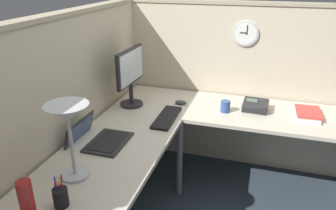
% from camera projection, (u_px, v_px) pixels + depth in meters
% --- Properties ---
extents(ground_plane, '(6.80, 6.80, 0.00)m').
position_uv_depth(ground_plane, '(193.00, 207.00, 2.70)').
color(ground_plane, '#2D3842').
extents(cubicle_wall_back, '(2.57, 0.12, 1.58)m').
position_uv_depth(cubicle_wall_back, '(65.00, 128.00, 2.30)').
color(cubicle_wall_back, beige).
rests_on(cubicle_wall_back, ground).
extents(cubicle_wall_right, '(0.12, 2.37, 1.58)m').
position_uv_depth(cubicle_wall_right, '(242.00, 87.00, 3.09)').
color(cubicle_wall_right, beige).
rests_on(cubicle_wall_right, ground).
extents(desk, '(2.35, 2.15, 0.73)m').
position_uv_depth(desk, '(197.00, 152.00, 2.31)').
color(desk, beige).
rests_on(desk, ground).
extents(monitor, '(0.46, 0.20, 0.50)m').
position_uv_depth(monitor, '(130.00, 73.00, 2.74)').
color(monitor, '#232326').
rests_on(monitor, desk).
extents(laptop, '(0.34, 0.38, 0.22)m').
position_uv_depth(laptop, '(96.00, 138.00, 2.24)').
color(laptop, '#232326').
rests_on(laptop, desk).
extents(keyboard, '(0.43, 0.14, 0.02)m').
position_uv_depth(keyboard, '(167.00, 117.00, 2.58)').
color(keyboard, black).
rests_on(keyboard, desk).
extents(computer_mouse, '(0.06, 0.10, 0.03)m').
position_uv_depth(computer_mouse, '(181.00, 102.00, 2.86)').
color(computer_mouse, '#38383D').
rests_on(computer_mouse, desk).
extents(desk_lamp_dome, '(0.24, 0.24, 0.44)m').
position_uv_depth(desk_lamp_dome, '(68.00, 119.00, 1.74)').
color(desk_lamp_dome, '#B7BABF').
rests_on(desk_lamp_dome, desk).
extents(pen_cup, '(0.08, 0.08, 0.18)m').
position_uv_depth(pen_cup, '(61.00, 197.00, 1.62)').
color(pen_cup, black).
rests_on(pen_cup, desk).
extents(thermos_flask, '(0.07, 0.07, 0.22)m').
position_uv_depth(thermos_flask, '(27.00, 201.00, 1.50)').
color(thermos_flask, maroon).
rests_on(thermos_flask, desk).
extents(office_phone, '(0.20, 0.22, 0.11)m').
position_uv_depth(office_phone, '(256.00, 106.00, 2.73)').
color(office_phone, '#232326').
rests_on(office_phone, desk).
extents(book_stack, '(0.30, 0.24, 0.04)m').
position_uv_depth(book_stack, '(308.00, 114.00, 2.63)').
color(book_stack, silver).
rests_on(book_stack, desk).
extents(coffee_mug, '(0.08, 0.08, 0.10)m').
position_uv_depth(coffee_mug, '(225.00, 106.00, 2.70)').
color(coffee_mug, '#2D4C8C').
rests_on(coffee_mug, desk).
extents(wall_clock, '(0.04, 0.22, 0.22)m').
position_uv_depth(wall_clock, '(246.00, 34.00, 2.84)').
color(wall_clock, '#B7BABF').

